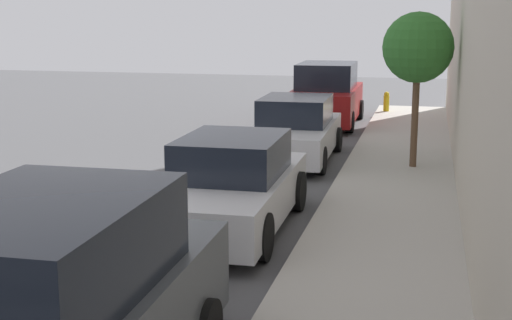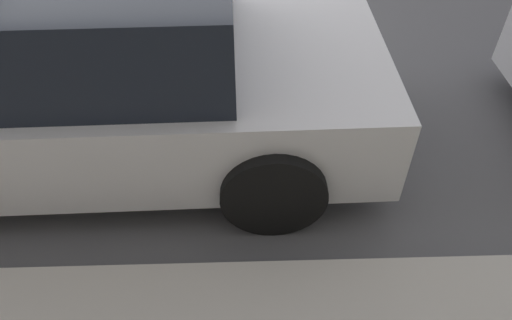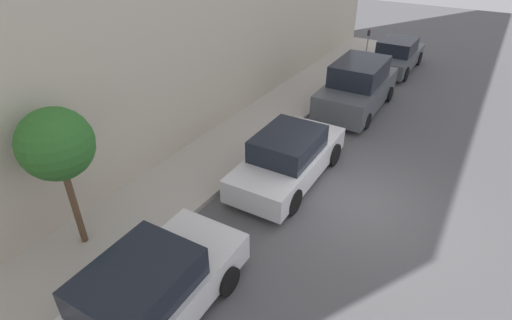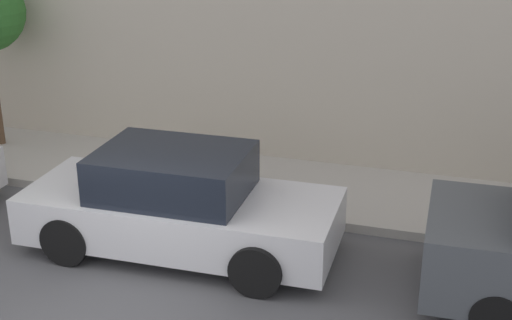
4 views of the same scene
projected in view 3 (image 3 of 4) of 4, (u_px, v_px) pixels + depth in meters
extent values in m
plane|color=#515154|center=(358.00, 203.00, 10.95)|extent=(60.00, 60.00, 0.00)
cube|color=#B2ADA3|center=(219.00, 155.00, 13.00)|extent=(2.41, 32.00, 0.15)
cube|color=#4C5156|center=(396.00, 59.00, 20.05)|extent=(1.82, 4.51, 0.68)
cube|color=black|center=(398.00, 46.00, 19.63)|extent=(1.59, 2.11, 0.64)
cylinder|color=black|center=(405.00, 74.00, 18.78)|extent=(0.22, 0.67, 0.67)
cylinder|color=black|center=(370.00, 68.00, 19.53)|extent=(0.22, 0.67, 0.67)
cylinder|color=black|center=(418.00, 58.00, 20.80)|extent=(0.22, 0.67, 0.67)
cylinder|color=black|center=(386.00, 53.00, 21.55)|extent=(0.22, 0.67, 0.67)
cube|color=#4C5156|center=(357.00, 92.00, 15.89)|extent=(2.06, 4.84, 0.96)
cube|color=black|center=(360.00, 71.00, 15.43)|extent=(1.78, 2.64, 0.80)
cylinder|color=black|center=(366.00, 121.00, 14.61)|extent=(0.22, 0.61, 0.61)
cylinder|color=black|center=(319.00, 110.00, 15.43)|extent=(0.22, 0.61, 0.61)
cylinder|color=black|center=(389.00, 94.00, 16.76)|extent=(0.22, 0.61, 0.61)
cylinder|color=black|center=(347.00, 86.00, 17.59)|extent=(0.22, 0.61, 0.61)
cube|color=silver|center=(289.00, 162.00, 11.72)|extent=(1.89, 4.53, 0.68)
cube|color=black|center=(288.00, 144.00, 11.30)|extent=(1.63, 2.13, 0.64)
cylinder|color=black|center=(293.00, 201.00, 10.44)|extent=(0.22, 0.72, 0.72)
cylinder|color=black|center=(239.00, 182.00, 11.20)|extent=(0.22, 0.72, 0.72)
cylinder|color=black|center=(333.00, 155.00, 12.46)|extent=(0.22, 0.72, 0.72)
cylinder|color=black|center=(285.00, 141.00, 13.22)|extent=(0.22, 0.72, 0.72)
cube|color=silver|center=(147.00, 303.00, 7.48)|extent=(1.92, 4.55, 0.68)
cube|color=black|center=(138.00, 282.00, 7.06)|extent=(1.64, 2.14, 0.64)
cylinder|color=black|center=(227.00, 281.00, 8.24)|extent=(0.22, 0.63, 0.63)
cylinder|color=black|center=(166.00, 250.00, 9.00)|extent=(0.22, 0.63, 0.63)
cylinder|color=#ADADB2|center=(367.00, 46.00, 21.33)|extent=(0.07, 0.07, 1.12)
cube|color=#2D2D33|center=(369.00, 33.00, 20.96)|extent=(0.11, 0.15, 0.28)
cube|color=red|center=(369.00, 30.00, 20.87)|extent=(0.04, 0.09, 0.05)
cylinder|color=brown|center=(74.00, 204.00, 8.91)|extent=(0.15, 0.15, 2.21)
sphere|color=#2D6B28|center=(56.00, 144.00, 8.11)|extent=(1.54, 1.54, 1.54)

